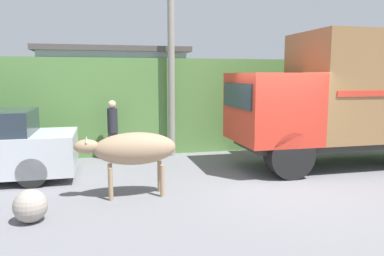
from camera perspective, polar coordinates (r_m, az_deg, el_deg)
ground_plane at (r=8.84m, az=13.22°, el=-8.08°), size 60.00×60.00×0.00m
hillside_embankment at (r=15.19m, az=1.28°, el=4.40°), size 32.00×6.71×2.94m
building_backdrop at (r=12.69m, az=-11.79°, el=4.42°), size 4.69×2.70×3.30m
cargo_truck at (r=10.91m, az=23.28°, el=4.67°), size 6.07×2.27×3.53m
brown_cow at (r=7.54m, az=-8.99°, el=-3.22°), size 1.99×0.65×1.30m
pedestrian_on_hill at (r=10.90m, az=-12.00°, el=0.20°), size 0.34×0.34×1.72m
utility_pole at (r=11.23m, az=-3.19°, el=10.70°), size 0.90×0.20×5.65m
roadside_rock at (r=6.86m, az=-23.41°, el=-10.84°), size 0.55×0.55×0.55m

